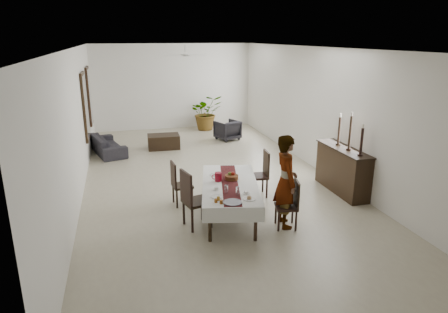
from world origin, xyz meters
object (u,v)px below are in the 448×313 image
at_px(dining_table_top, 230,185).
at_px(woman, 286,181).
at_px(sofa, 108,145).
at_px(red_pitcher, 218,177).
at_px(sideboard_body, 342,171).

distance_m(dining_table_top, woman, 1.13).
bearing_deg(sofa, red_pitcher, -171.20).
xyz_separation_m(red_pitcher, woman, (1.08, -0.84, 0.10)).
xyz_separation_m(red_pitcher, sideboard_body, (3.04, 0.43, -0.28)).
distance_m(woman, sideboard_body, 2.37).
relative_size(dining_table_top, sideboard_body, 1.30).
bearing_deg(sofa, sideboard_body, -146.26).
height_order(dining_table_top, sideboard_body, sideboard_body).
relative_size(woman, sideboard_body, 1.05).
relative_size(dining_table_top, woman, 1.23).
bearing_deg(dining_table_top, red_pitcher, 149.04).
height_order(woman, sideboard_body, woman).
bearing_deg(sofa, woman, -165.67).
xyz_separation_m(dining_table_top, sideboard_body, (2.85, 0.61, -0.15)).
bearing_deg(sofa, dining_table_top, -170.19).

